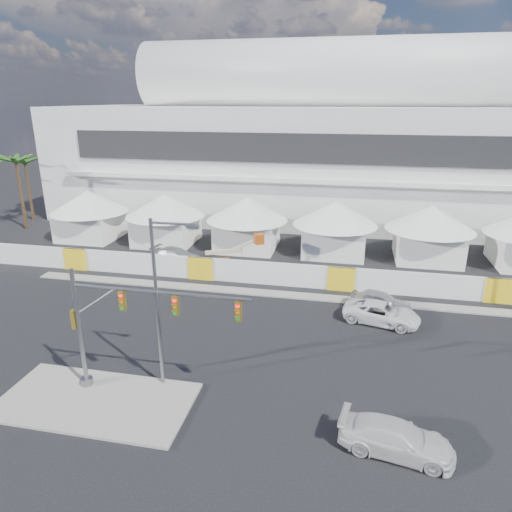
% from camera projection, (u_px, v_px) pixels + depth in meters
% --- Properties ---
extents(ground, '(160.00, 160.00, 0.00)m').
position_uv_depth(ground, '(223.00, 383.00, 25.33)').
color(ground, black).
rests_on(ground, ground).
extents(median_island, '(10.00, 5.00, 0.15)m').
position_uv_depth(median_island, '(96.00, 401.00, 23.67)').
color(median_island, gray).
rests_on(median_island, ground).
extents(stadium, '(80.00, 24.80, 21.98)m').
position_uv_depth(stadium, '(372.00, 143.00, 58.98)').
color(stadium, silver).
rests_on(stadium, ground).
extents(tent_row, '(53.40, 8.40, 5.40)m').
position_uv_depth(tent_row, '(290.00, 221.00, 46.41)').
color(tent_row, white).
rests_on(tent_row, ground).
extents(hoarding_fence, '(70.00, 0.25, 2.00)m').
position_uv_depth(hoarding_fence, '(341.00, 279.00, 37.27)').
color(hoarding_fence, white).
rests_on(hoarding_fence, ground).
extents(palm_cluster, '(10.60, 10.60, 8.55)m').
position_uv_depth(palm_cluster, '(26.00, 167.00, 56.78)').
color(palm_cluster, '#47331E').
rests_on(palm_cluster, ground).
extents(sedan_silver, '(2.90, 4.78, 1.52)m').
position_uv_depth(sedan_silver, '(380.00, 301.00, 33.69)').
color(sedan_silver, silver).
rests_on(sedan_silver, ground).
extents(pickup_curb, '(3.56, 5.67, 1.46)m').
position_uv_depth(pickup_curb, '(382.00, 313.00, 31.91)').
color(pickup_curb, white).
rests_on(pickup_curb, ground).
extents(pickup_near, '(2.81, 5.28, 1.46)m').
position_uv_depth(pickup_near, '(396.00, 438.00, 20.15)').
color(pickup_near, silver).
rests_on(pickup_near, ground).
extents(lot_car_c, '(3.21, 5.43, 1.48)m').
position_uv_depth(lot_car_c, '(176.00, 256.00, 43.47)').
color(lot_car_c, silver).
rests_on(lot_car_c, ground).
extents(traffic_mast, '(9.58, 0.66, 6.74)m').
position_uv_depth(traffic_mast, '(116.00, 326.00, 23.30)').
color(traffic_mast, slate).
rests_on(traffic_mast, median_island).
extents(streetlight_median, '(2.57, 0.26, 9.30)m').
position_uv_depth(streetlight_median, '(161.00, 294.00, 23.35)').
color(streetlight_median, slate).
rests_on(streetlight_median, median_island).
extents(boom_lift, '(6.66, 2.66, 3.25)m').
position_uv_depth(boom_lift, '(219.00, 263.00, 41.28)').
color(boom_lift, '#BF4E12').
rests_on(boom_lift, ground).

